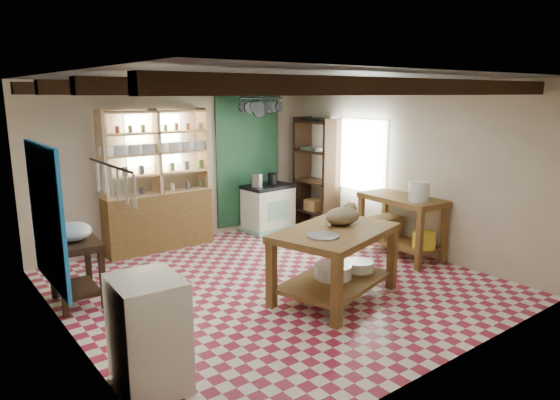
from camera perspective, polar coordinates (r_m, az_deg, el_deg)
floor at (r=6.56m, az=-0.50°, el=-9.63°), size 5.00×5.00×0.02m
ceiling at (r=6.10m, az=-0.55°, el=13.79°), size 5.00×5.00×0.02m
wall_back at (r=8.31m, az=-10.97°, el=4.14°), size 5.00×0.04×2.60m
wall_front at (r=4.51m, az=18.98°, el=-2.99°), size 5.00×0.04×2.60m
wall_left at (r=5.13m, az=-23.43°, el=-1.53°), size 0.04×5.00×2.60m
wall_right at (r=7.94m, az=14.09°, el=3.63°), size 0.04×5.00×2.60m
ceiling_beams at (r=6.10m, az=-0.55°, el=12.66°), size 5.00×3.80×0.15m
blue_wall_patch at (r=6.04m, az=-25.13°, el=-1.69°), size 0.04×1.40×1.60m
green_wall_patch at (r=8.91m, az=-3.66°, el=4.54°), size 1.30×0.04×2.30m
window_back at (r=8.04m, az=-14.23°, el=6.60°), size 0.90×0.02×0.80m
window_right at (r=8.56m, az=8.79°, el=5.12°), size 0.02×1.30×1.20m
utensil_rail at (r=3.92m, az=-18.80°, el=2.04°), size 0.06×0.90×0.28m
pot_rack at (r=8.49m, az=-2.14°, el=10.48°), size 0.86×0.12×0.36m
shelving_unit at (r=7.94m, az=-13.84°, el=2.18°), size 1.70×0.34×2.20m
tall_rack at (r=9.05m, az=4.18°, el=3.05°), size 0.40×0.86×2.00m
work_table at (r=6.05m, az=6.25°, el=-7.23°), size 1.72×1.37×0.85m
stove at (r=8.92m, az=-1.37°, el=-0.89°), size 0.88×0.62×0.83m
prep_table at (r=6.33m, az=-22.23°, el=-7.61°), size 0.56×0.78×0.76m
white_cabinet at (r=4.40m, az=-14.81°, el=-14.53°), size 0.58×0.68×0.96m
right_counter at (r=7.71m, az=13.63°, el=-2.96°), size 0.72×1.32×0.92m
cat at (r=6.13m, az=7.16°, el=-1.82°), size 0.57×0.52×0.21m
steel_tray at (r=5.61m, az=4.97°, el=-4.10°), size 0.45×0.45×0.02m
basin_large at (r=6.15m, az=6.06°, el=-8.07°), size 0.57×0.57×0.16m
basin_small at (r=6.42m, az=9.07°, el=-7.45°), size 0.44×0.44×0.13m
kettle_left at (r=8.66m, az=-2.66°, el=2.29°), size 0.21×0.21×0.23m
kettle_right at (r=8.88m, az=-0.88°, el=2.44°), size 0.17×0.17×0.20m
enamel_bowl at (r=6.19m, az=-22.59°, el=-3.35°), size 0.45×0.45×0.21m
white_bucket at (r=7.32m, az=15.61°, el=0.97°), size 0.30×0.30×0.28m
wicker_basket at (r=7.93m, az=12.01°, el=-2.95°), size 0.46×0.38×0.31m
yellow_tub at (r=7.46m, az=16.14°, el=-4.39°), size 0.35×0.35×0.24m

